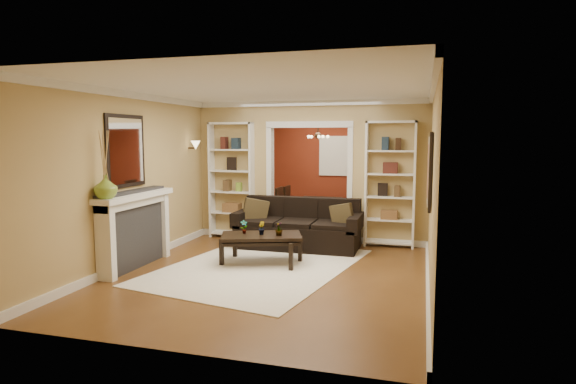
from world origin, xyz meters
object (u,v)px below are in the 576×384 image
(coffee_table, at_px, (261,249))
(dining_table, at_px, (317,214))
(bookshelf_right, at_px, (390,185))
(fireplace, at_px, (137,231))
(bookshelf_left, at_px, (232,180))
(sofa, at_px, (298,224))

(coffee_table, xyz_separation_m, dining_table, (0.18, 3.31, 0.06))
(bookshelf_right, xyz_separation_m, fireplace, (-3.64, -2.53, -0.57))
(bookshelf_left, xyz_separation_m, bookshelf_right, (3.10, 0.00, 0.00))
(bookshelf_left, height_order, dining_table, bookshelf_left)
(coffee_table, height_order, bookshelf_left, bookshelf_left)
(sofa, height_order, fireplace, fireplace)
(coffee_table, bearing_deg, sofa, 57.65)
(coffee_table, distance_m, bookshelf_right, 2.75)
(coffee_table, distance_m, bookshelf_left, 2.37)
(fireplace, bearing_deg, dining_table, 64.14)
(sofa, distance_m, fireplace, 2.84)
(dining_table, bearing_deg, bookshelf_left, 136.84)
(bookshelf_left, relative_size, fireplace, 1.35)
(sofa, height_order, dining_table, sofa)
(coffee_table, relative_size, bookshelf_right, 0.54)
(bookshelf_left, distance_m, fireplace, 2.65)
(sofa, xyz_separation_m, dining_table, (-0.10, 2.09, -0.15))
(bookshelf_right, bearing_deg, fireplace, -145.20)
(sofa, relative_size, bookshelf_left, 0.99)
(bookshelf_left, bearing_deg, sofa, -20.94)
(coffee_table, relative_size, dining_table, 0.74)
(coffee_table, xyz_separation_m, bookshelf_right, (1.86, 1.80, 0.91))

